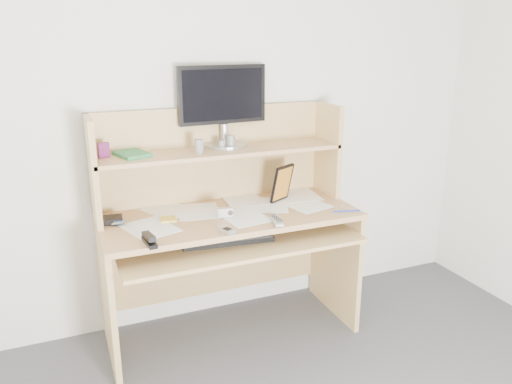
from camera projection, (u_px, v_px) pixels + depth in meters
name	position (u px, v px, depth m)	size (l,w,h in m)	color
back_wall	(210.00, 115.00, 2.88)	(3.60, 0.04, 2.50)	silver
desk	(225.00, 218.00, 2.83)	(1.40, 0.70, 1.30)	tan
paper_clutter	(230.00, 213.00, 2.74)	(1.32, 0.54, 0.01)	white
keyboard	(227.00, 238.00, 2.63)	(0.50, 0.22, 0.03)	black
tv_remote	(277.00, 220.00, 2.60)	(0.04, 0.16, 0.02)	#A4A39E
flip_phone	(227.00, 230.00, 2.47)	(0.05, 0.09, 0.02)	#A7A7A9
stapler	(149.00, 239.00, 2.32)	(0.04, 0.14, 0.04)	black
wallet	(112.00, 220.00, 2.59)	(0.11, 0.09, 0.03)	black
sticky_note_pad	(168.00, 219.00, 2.64)	(0.08, 0.08, 0.01)	yellow
digital_camera	(225.00, 212.00, 2.67)	(0.08, 0.03, 0.05)	#B9B9BB
game_case	(282.00, 183.00, 2.90)	(0.16, 0.02, 0.22)	black
blue_pen	(346.00, 211.00, 2.75)	(0.01, 0.01, 0.15)	#1728AE
card_box	(104.00, 150.00, 2.57)	(0.06, 0.02, 0.08)	maroon
shelf_book	(132.00, 154.00, 2.62)	(0.14, 0.19, 0.02)	#338043
chip_stack_a	(232.00, 142.00, 2.81)	(0.04, 0.04, 0.06)	black
chip_stack_b	(199.00, 146.00, 2.67)	(0.05, 0.05, 0.07)	white
chip_stack_c	(222.00, 145.00, 2.78)	(0.04, 0.04, 0.05)	black
chip_stack_d	(231.00, 142.00, 2.79)	(0.04, 0.04, 0.07)	white
monitor	(223.00, 103.00, 2.82)	(0.52, 0.26, 0.45)	#A5A5AA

